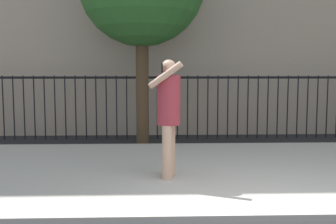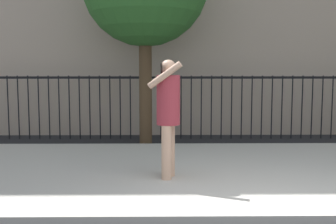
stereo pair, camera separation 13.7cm
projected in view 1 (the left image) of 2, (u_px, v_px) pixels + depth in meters
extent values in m
cube|color=#B2ADA3|center=(245.00, 172.00, 6.59)|extent=(28.00, 4.40, 0.15)
cube|color=black|center=(213.00, 77.00, 10.12)|extent=(12.00, 0.04, 0.06)
cylinder|color=black|center=(3.00, 108.00, 10.01)|extent=(0.03, 0.03, 1.60)
cylinder|color=black|center=(14.00, 108.00, 10.02)|extent=(0.03, 0.03, 1.60)
cylinder|color=black|center=(24.00, 108.00, 10.03)|extent=(0.03, 0.03, 1.60)
cylinder|color=black|center=(34.00, 108.00, 10.04)|extent=(0.03, 0.03, 1.60)
cylinder|color=black|center=(45.00, 108.00, 10.05)|extent=(0.03, 0.03, 1.60)
cylinder|color=black|center=(55.00, 108.00, 10.06)|extent=(0.03, 0.03, 1.60)
cylinder|color=black|center=(65.00, 108.00, 10.07)|extent=(0.03, 0.03, 1.60)
cylinder|color=black|center=(76.00, 108.00, 10.08)|extent=(0.03, 0.03, 1.60)
cylinder|color=black|center=(86.00, 108.00, 10.09)|extent=(0.03, 0.03, 1.60)
cylinder|color=black|center=(96.00, 108.00, 10.09)|extent=(0.03, 0.03, 1.60)
cylinder|color=black|center=(106.00, 108.00, 10.10)|extent=(0.03, 0.03, 1.60)
cylinder|color=black|center=(117.00, 108.00, 10.11)|extent=(0.03, 0.03, 1.60)
cylinder|color=black|center=(127.00, 107.00, 10.12)|extent=(0.03, 0.03, 1.60)
cylinder|color=black|center=(137.00, 107.00, 10.13)|extent=(0.03, 0.03, 1.60)
cylinder|color=black|center=(147.00, 107.00, 10.14)|extent=(0.03, 0.03, 1.60)
cylinder|color=black|center=(157.00, 107.00, 10.15)|extent=(0.03, 0.03, 1.60)
cylinder|color=black|center=(167.00, 107.00, 10.16)|extent=(0.03, 0.03, 1.60)
cylinder|color=black|center=(177.00, 107.00, 10.17)|extent=(0.03, 0.03, 1.60)
cylinder|color=black|center=(188.00, 107.00, 10.17)|extent=(0.03, 0.03, 1.60)
cylinder|color=black|center=(198.00, 107.00, 10.18)|extent=(0.03, 0.03, 1.60)
cylinder|color=black|center=(208.00, 107.00, 10.19)|extent=(0.03, 0.03, 1.60)
cylinder|color=black|center=(218.00, 107.00, 10.20)|extent=(0.03, 0.03, 1.60)
cylinder|color=black|center=(228.00, 107.00, 10.21)|extent=(0.03, 0.03, 1.60)
cylinder|color=black|center=(238.00, 107.00, 10.22)|extent=(0.03, 0.03, 1.60)
cylinder|color=black|center=(248.00, 107.00, 10.23)|extent=(0.03, 0.03, 1.60)
cylinder|color=black|center=(258.00, 107.00, 10.24)|extent=(0.03, 0.03, 1.60)
cylinder|color=black|center=(268.00, 107.00, 10.25)|extent=(0.03, 0.03, 1.60)
cylinder|color=black|center=(278.00, 107.00, 10.25)|extent=(0.03, 0.03, 1.60)
cylinder|color=black|center=(288.00, 107.00, 10.26)|extent=(0.03, 0.03, 1.60)
cylinder|color=black|center=(297.00, 107.00, 10.27)|extent=(0.03, 0.03, 1.60)
cylinder|color=black|center=(307.00, 107.00, 10.28)|extent=(0.03, 0.03, 1.60)
cylinder|color=black|center=(317.00, 107.00, 10.29)|extent=(0.03, 0.03, 1.60)
cylinder|color=black|center=(327.00, 107.00, 10.30)|extent=(0.03, 0.03, 1.60)
cylinder|color=tan|center=(167.00, 153.00, 5.81)|extent=(0.15, 0.15, 0.79)
cylinder|color=tan|center=(170.00, 150.00, 6.01)|extent=(0.15, 0.15, 0.79)
cylinder|color=#992D38|center=(169.00, 100.00, 5.83)|extent=(0.42, 0.42, 0.72)
sphere|color=tan|center=(169.00, 67.00, 5.79)|extent=(0.22, 0.22, 0.22)
cylinder|color=tan|center=(166.00, 75.00, 5.60)|extent=(0.51, 0.21, 0.39)
cylinder|color=tan|center=(172.00, 101.00, 6.03)|extent=(0.09, 0.09, 0.55)
cube|color=black|center=(162.00, 69.00, 5.66)|extent=(0.03, 0.07, 0.15)
cube|color=brown|center=(172.00, 106.00, 6.10)|extent=(0.23, 0.31, 0.34)
cylinder|color=#4C3823|center=(142.00, 82.00, 9.35)|extent=(0.30, 0.30, 2.93)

